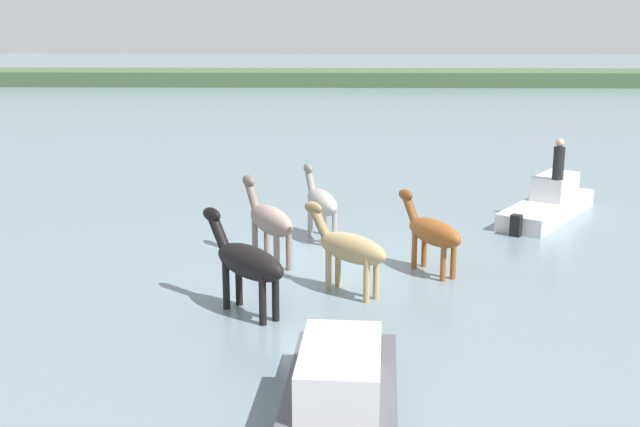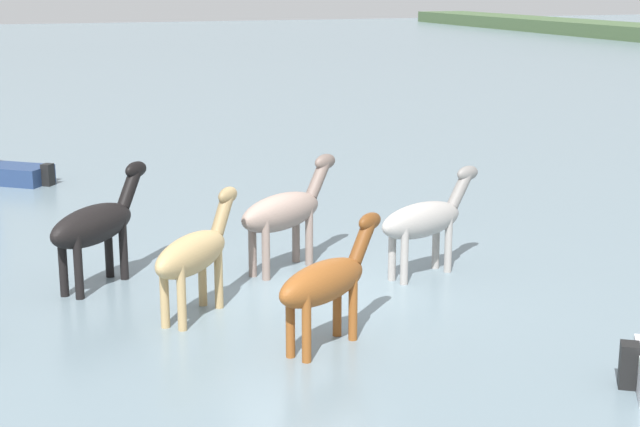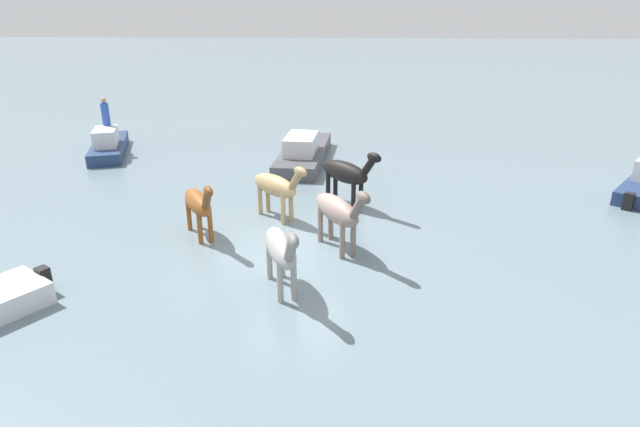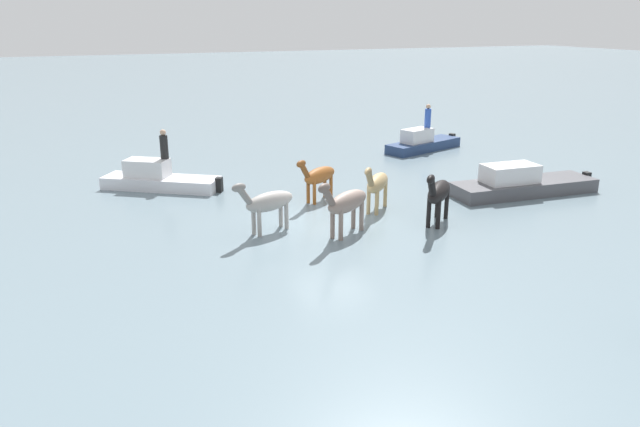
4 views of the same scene
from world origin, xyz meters
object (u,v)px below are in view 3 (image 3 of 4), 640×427
(horse_dark_mare, at_px, (276,186))
(horse_pinto_flank, at_px, (199,203))
(boat_motor_center, at_px, (109,147))
(horse_mid_herd, at_px, (346,173))
(person_boatman_standing, at_px, (105,113))
(horse_lead, at_px, (281,249))
(boat_launch_far, at_px, (303,154))
(horse_chestnut_trailing, at_px, (338,211))

(horse_dark_mare, bearing_deg, horse_pinto_flank, -98.96)
(horse_pinto_flank, relative_size, boat_motor_center, 0.45)
(horse_mid_herd, distance_m, person_boatman_standing, 12.02)
(horse_pinto_flank, height_order, person_boatman_standing, person_boatman_standing)
(horse_mid_herd, relative_size, person_boatman_standing, 1.77)
(horse_pinto_flank, bearing_deg, boat_motor_center, -174.74)
(horse_dark_mare, relative_size, boat_motor_center, 0.41)
(horse_lead, height_order, horse_dark_mare, horse_dark_mare)
(horse_lead, bearing_deg, horse_mid_herd, 145.96)
(horse_mid_herd, relative_size, boat_motor_center, 0.44)
(boat_motor_center, relative_size, person_boatman_standing, 4.02)
(boat_launch_far, bearing_deg, boat_motor_center, -91.47)
(horse_lead, distance_m, boat_motor_center, 14.43)
(boat_launch_far, bearing_deg, horse_lead, 5.91)
(horse_lead, height_order, person_boatman_standing, person_boatman_standing)
(horse_mid_herd, bearing_deg, boat_motor_center, -162.87)
(horse_dark_mare, xyz_separation_m, boat_launch_far, (-0.25, -6.27, -0.69))
(boat_launch_far, bearing_deg, person_boatman_standing, -93.23)
(horse_mid_herd, distance_m, boat_launch_far, 5.41)
(horse_chestnut_trailing, height_order, person_boatman_standing, person_boatman_standing)
(horse_pinto_flank, bearing_deg, horse_chestnut_trailing, 49.13)
(horse_chestnut_trailing, height_order, horse_pinto_flank, horse_chestnut_trailing)
(boat_motor_center, bearing_deg, horse_pinto_flank, 18.54)
(boat_motor_center, distance_m, boat_launch_far, 8.54)
(horse_chestnut_trailing, bearing_deg, boat_motor_center, -162.70)
(horse_chestnut_trailing, distance_m, horse_lead, 2.50)
(horse_chestnut_trailing, height_order, boat_launch_far, horse_chestnut_trailing)
(horse_chestnut_trailing, height_order, horse_lead, horse_chestnut_trailing)
(horse_chestnut_trailing, bearing_deg, horse_lead, -59.02)
(horse_dark_mare, xyz_separation_m, boat_motor_center, (8.26, -7.03, -0.70))
(horse_dark_mare, distance_m, person_boatman_standing, 11.08)
(horse_dark_mare, xyz_separation_m, horse_mid_herd, (-2.04, -1.22, 0.07))
(horse_dark_mare, bearing_deg, horse_mid_herd, 74.95)
(boat_motor_center, bearing_deg, horse_lead, 20.11)
(horse_lead, height_order, boat_motor_center, horse_lead)
(horse_chestnut_trailing, xyz_separation_m, boat_launch_far, (1.62, -8.35, -0.75))
(horse_pinto_flank, bearing_deg, boat_launch_far, 132.77)
(person_boatman_standing, bearing_deg, boat_launch_far, 173.17)
(horse_dark_mare, height_order, person_boatman_standing, person_boatman_standing)
(boat_motor_center, relative_size, boat_launch_far, 0.78)
(person_boatman_standing, bearing_deg, horse_lead, 127.82)
(horse_chestnut_trailing, distance_m, horse_dark_mare, 2.79)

